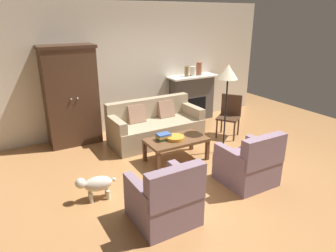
{
  "coord_description": "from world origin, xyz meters",
  "views": [
    {
      "loc": [
        -2.63,
        -3.88,
        2.51
      ],
      "look_at": [
        0.02,
        0.81,
        0.55
      ],
      "focal_mm": 32.67,
      "sensor_mm": 36.0,
      "label": 1
    }
  ],
  "objects_px": {
    "armchair_near_right": "(249,165)",
    "fireplace": "(192,97)",
    "armoire": "(71,96)",
    "mantel_vase_terracotta": "(199,69)",
    "coffee_table": "(176,142)",
    "side_chair_wooden": "(230,113)",
    "dog": "(96,184)",
    "mantel_vase_bronze": "(187,71)",
    "book_stack": "(164,137)",
    "armchair_near_left": "(165,200)",
    "floor_lamp": "(228,77)",
    "mantel_vase_cream": "(193,71)",
    "couch": "(155,127)",
    "fruit_bowl": "(175,138)"
  },
  "relations": [
    {
      "from": "fruit_bowl",
      "to": "coffee_table",
      "type": "bearing_deg",
      "value": 17.04
    },
    {
      "from": "armoire",
      "to": "mantel_vase_terracotta",
      "type": "relative_size",
      "value": 6.3
    },
    {
      "from": "armchair_near_right",
      "to": "fireplace",
      "type": "bearing_deg",
      "value": 72.31
    },
    {
      "from": "mantel_vase_bronze",
      "to": "side_chair_wooden",
      "type": "bearing_deg",
      "value": -78.25
    },
    {
      "from": "armchair_near_left",
      "to": "armchair_near_right",
      "type": "relative_size",
      "value": 1.0
    },
    {
      "from": "armoire",
      "to": "book_stack",
      "type": "distance_m",
      "value": 2.12
    },
    {
      "from": "book_stack",
      "to": "fruit_bowl",
      "type": "bearing_deg",
      "value": -24.79
    },
    {
      "from": "mantel_vase_terracotta",
      "to": "armchair_near_right",
      "type": "xyz_separation_m",
      "value": [
        -1.17,
        -3.08,
        -0.96
      ]
    },
    {
      "from": "couch",
      "to": "fruit_bowl",
      "type": "distance_m",
      "value": 1.03
    },
    {
      "from": "book_stack",
      "to": "mantel_vase_bronze",
      "type": "bearing_deg",
      "value": 47.59
    },
    {
      "from": "armchair_near_left",
      "to": "couch",
      "type": "bearing_deg",
      "value": 65.43
    },
    {
      "from": "mantel_vase_bronze",
      "to": "floor_lamp",
      "type": "bearing_deg",
      "value": -101.44
    },
    {
      "from": "armchair_near_right",
      "to": "coffee_table",
      "type": "bearing_deg",
      "value": 114.27
    },
    {
      "from": "side_chair_wooden",
      "to": "armchair_near_right",
      "type": "bearing_deg",
      "value": -121.65
    },
    {
      "from": "mantel_vase_cream",
      "to": "armchair_near_right",
      "type": "relative_size",
      "value": 0.25
    },
    {
      "from": "mantel_vase_bronze",
      "to": "book_stack",
      "type": "bearing_deg",
      "value": -132.41
    },
    {
      "from": "fireplace",
      "to": "couch",
      "type": "height_order",
      "value": "fireplace"
    },
    {
      "from": "side_chair_wooden",
      "to": "armoire",
      "type": "bearing_deg",
      "value": 157.5
    },
    {
      "from": "armoire",
      "to": "dog",
      "type": "bearing_deg",
      "value": -96.4
    },
    {
      "from": "fruit_bowl",
      "to": "armchair_near_right",
      "type": "bearing_deg",
      "value": -64.5
    },
    {
      "from": "armoire",
      "to": "mantel_vase_terracotta",
      "type": "distance_m",
      "value": 3.14
    },
    {
      "from": "book_stack",
      "to": "mantel_vase_bronze",
      "type": "relative_size",
      "value": 1.08
    },
    {
      "from": "armchair_near_right",
      "to": "dog",
      "type": "distance_m",
      "value": 2.34
    },
    {
      "from": "book_stack",
      "to": "floor_lamp",
      "type": "height_order",
      "value": "floor_lamp"
    },
    {
      "from": "fireplace",
      "to": "floor_lamp",
      "type": "distance_m",
      "value": 2.25
    },
    {
      "from": "armchair_near_left",
      "to": "floor_lamp",
      "type": "height_order",
      "value": "floor_lamp"
    },
    {
      "from": "mantel_vase_terracotta",
      "to": "side_chair_wooden",
      "type": "bearing_deg",
      "value": -93.69
    },
    {
      "from": "fireplace",
      "to": "coffee_table",
      "type": "distance_m",
      "value": 2.41
    },
    {
      "from": "fireplace",
      "to": "armoire",
      "type": "bearing_deg",
      "value": -178.49
    },
    {
      "from": "fireplace",
      "to": "dog",
      "type": "relative_size",
      "value": 2.21
    },
    {
      "from": "couch",
      "to": "mantel_vase_cream",
      "type": "bearing_deg",
      "value": 28.86
    },
    {
      "from": "couch",
      "to": "fireplace",
      "type": "bearing_deg",
      "value": 29.39
    },
    {
      "from": "fireplace",
      "to": "mantel_vase_terracotta",
      "type": "height_order",
      "value": "mantel_vase_terracotta"
    },
    {
      "from": "fireplace",
      "to": "armchair_near_left",
      "type": "distance_m",
      "value": 4.19
    },
    {
      "from": "side_chair_wooden",
      "to": "book_stack",
      "type": "bearing_deg",
      "value": -167.35
    },
    {
      "from": "armchair_near_left",
      "to": "mantel_vase_cream",
      "type": "bearing_deg",
      "value": 51.59
    },
    {
      "from": "book_stack",
      "to": "mantel_vase_terracotta",
      "type": "distance_m",
      "value": 2.73
    },
    {
      "from": "fireplace",
      "to": "floor_lamp",
      "type": "height_order",
      "value": "floor_lamp"
    },
    {
      "from": "armchair_near_right",
      "to": "side_chair_wooden",
      "type": "bearing_deg",
      "value": 58.35
    },
    {
      "from": "book_stack",
      "to": "armchair_near_right",
      "type": "height_order",
      "value": "armchair_near_right"
    },
    {
      "from": "mantel_vase_terracotta",
      "to": "dog",
      "type": "bearing_deg",
      "value": -145.25
    },
    {
      "from": "armoire",
      "to": "fireplace",
      "type": "bearing_deg",
      "value": 1.51
    },
    {
      "from": "fireplace",
      "to": "floor_lamp",
      "type": "relative_size",
      "value": 0.74
    },
    {
      "from": "coffee_table",
      "to": "dog",
      "type": "distance_m",
      "value": 1.74
    },
    {
      "from": "book_stack",
      "to": "fireplace",
      "type": "bearing_deg",
      "value": 44.81
    },
    {
      "from": "coffee_table",
      "to": "side_chair_wooden",
      "type": "xyz_separation_m",
      "value": [
        1.65,
        0.5,
        0.15
      ]
    },
    {
      "from": "armoire",
      "to": "fruit_bowl",
      "type": "distance_m",
      "value": 2.3
    },
    {
      "from": "armchair_near_left",
      "to": "floor_lamp",
      "type": "relative_size",
      "value": 0.52
    },
    {
      "from": "fireplace",
      "to": "mantel_vase_terracotta",
      "type": "relative_size",
      "value": 4.0
    },
    {
      "from": "fruit_bowl",
      "to": "floor_lamp",
      "type": "xyz_separation_m",
      "value": [
        1.0,
        -0.14,
        1.02
      ]
    }
  ]
}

